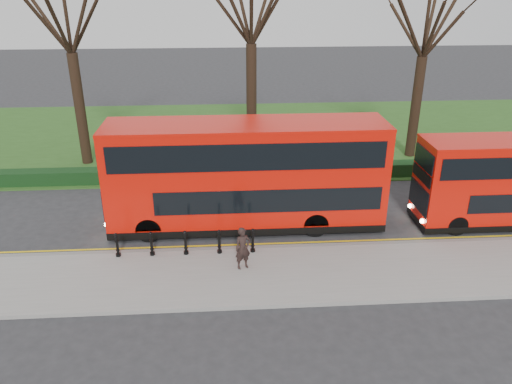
{
  "coord_description": "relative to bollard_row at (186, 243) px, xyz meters",
  "views": [
    {
      "loc": [
        0.34,
        -19.07,
        10.69
      ],
      "look_at": [
        1.64,
        0.5,
        2.0
      ],
      "focal_mm": 35.0,
      "sensor_mm": 36.0,
      "label": 1
    }
  ],
  "objects": [
    {
      "name": "bus_lead",
      "position": [
        2.6,
        2.65,
        1.78
      ],
      "size": [
        12.13,
        2.78,
        4.83
      ],
      "color": "red",
      "rests_on": "ground"
    },
    {
      "name": "hedge",
      "position": [
        1.34,
        8.15,
        -0.25
      ],
      "size": [
        60.0,
        0.9,
        0.8
      ],
      "primitive_type": "cube",
      "color": "black",
      "rests_on": "ground"
    },
    {
      "name": "ground",
      "position": [
        1.34,
        1.35,
        -0.65
      ],
      "size": [
        120.0,
        120.0,
        0.0
      ],
      "primitive_type": "plane",
      "color": "#28282B",
      "rests_on": "ground"
    },
    {
      "name": "tree_left",
      "position": [
        -6.66,
        11.35,
        8.02
      ],
      "size": [
        7.63,
        7.63,
        11.92
      ],
      "color": "black",
      "rests_on": "ground"
    },
    {
      "name": "yellow_line_inner",
      "position": [
        1.34,
        0.85,
        -0.64
      ],
      "size": [
        60.0,
        0.1,
        0.01
      ],
      "primitive_type": "cube",
      "color": "yellow",
      "rests_on": "ground"
    },
    {
      "name": "tree_right",
      "position": [
        13.34,
        11.35,
        7.48
      ],
      "size": [
        7.16,
        7.16,
        11.19
      ],
      "color": "black",
      "rests_on": "ground"
    },
    {
      "name": "grass_verge",
      "position": [
        1.34,
        16.35,
        -0.62
      ],
      "size": [
        60.0,
        18.0,
        0.06
      ],
      "primitive_type": "cube",
      "color": "#284F1A",
      "rests_on": "ground"
    },
    {
      "name": "pedestrian",
      "position": [
        2.28,
        -1.18,
        0.35
      ],
      "size": [
        0.73,
        0.6,
        1.71
      ],
      "primitive_type": "imported",
      "rotation": [
        0.0,
        0.0,
        0.36
      ],
      "color": "black",
      "rests_on": "pavement"
    },
    {
      "name": "pavement",
      "position": [
        1.34,
        -1.65,
        -0.57
      ],
      "size": [
        60.0,
        4.0,
        0.15
      ],
      "primitive_type": "cube",
      "color": "gray",
      "rests_on": "ground"
    },
    {
      "name": "tree_mid",
      "position": [
        3.34,
        11.35,
        8.55
      ],
      "size": [
        8.09,
        8.09,
        12.65
      ],
      "color": "black",
      "rests_on": "ground"
    },
    {
      "name": "bollard_row",
      "position": [
        0.0,
        0.0,
        0.0
      ],
      "size": [
        5.6,
        0.15,
        1.0
      ],
      "color": "black",
      "rests_on": "pavement"
    },
    {
      "name": "kerb",
      "position": [
        1.34,
        0.35,
        -0.57
      ],
      "size": [
        60.0,
        0.25,
        0.16
      ],
      "primitive_type": "cube",
      "color": "slate",
      "rests_on": "ground"
    },
    {
      "name": "yellow_line_outer",
      "position": [
        1.34,
        0.65,
        -0.64
      ],
      "size": [
        60.0,
        0.1,
        0.01
      ],
      "primitive_type": "cube",
      "color": "yellow",
      "rests_on": "ground"
    }
  ]
}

